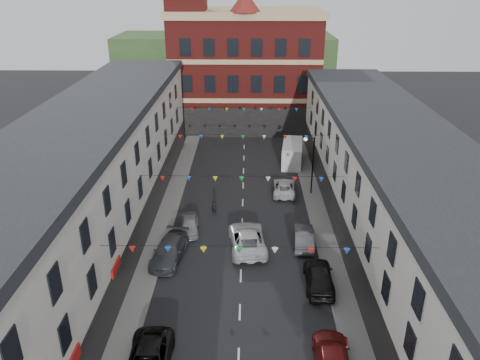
# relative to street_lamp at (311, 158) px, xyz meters

# --- Properties ---
(ground) EXTENTS (160.00, 160.00, 0.00)m
(ground) POSITION_rel_street_lamp_xyz_m (-6.55, -14.00, -3.90)
(ground) COLOR black
(ground) RESTS_ON ground
(pavement_left) EXTENTS (1.80, 64.00, 0.15)m
(pavement_left) POSITION_rel_street_lamp_xyz_m (-13.45, -12.00, -3.83)
(pavement_left) COLOR #605E5B
(pavement_left) RESTS_ON ground
(pavement_right) EXTENTS (1.80, 64.00, 0.15)m
(pavement_right) POSITION_rel_street_lamp_xyz_m (0.35, -12.00, -3.83)
(pavement_right) COLOR #605E5B
(pavement_right) RESTS_ON ground
(terrace_left) EXTENTS (8.40, 56.00, 10.70)m
(terrace_left) POSITION_rel_street_lamp_xyz_m (-18.33, -13.00, 1.44)
(terrace_left) COLOR beige
(terrace_left) RESTS_ON ground
(terrace_right) EXTENTS (8.40, 56.00, 9.70)m
(terrace_right) POSITION_rel_street_lamp_xyz_m (5.23, -13.00, 0.95)
(terrace_right) COLOR beige
(terrace_right) RESTS_ON ground
(civic_building) EXTENTS (20.60, 13.30, 18.50)m
(civic_building) POSITION_rel_street_lamp_xyz_m (-6.55, 23.95, 4.23)
(civic_building) COLOR maroon
(civic_building) RESTS_ON ground
(clock_tower) EXTENTS (5.60, 5.60, 30.00)m
(clock_tower) POSITION_rel_street_lamp_xyz_m (-14.05, 21.00, 11.03)
(clock_tower) COLOR maroon
(clock_tower) RESTS_ON ground
(distant_hill) EXTENTS (40.00, 14.00, 10.00)m
(distant_hill) POSITION_rel_street_lamp_xyz_m (-10.55, 48.00, 1.10)
(distant_hill) COLOR #2D4D24
(distant_hill) RESTS_ON ground
(street_lamp) EXTENTS (1.10, 0.36, 6.00)m
(street_lamp) POSITION_rel_street_lamp_xyz_m (0.00, 0.00, 0.00)
(street_lamp) COLOR black
(street_lamp) RESTS_ON ground
(car_left_d) EXTENTS (2.82, 5.45, 1.51)m
(car_left_d) POSITION_rel_street_lamp_xyz_m (-12.05, -11.86, -3.15)
(car_left_d) COLOR #393D40
(car_left_d) RESTS_ON ground
(car_left_e) EXTENTS (1.94, 3.94, 1.29)m
(car_left_e) POSITION_rel_street_lamp_xyz_m (-11.01, -7.62, -3.26)
(car_left_e) COLOR gray
(car_left_e) RESTS_ON ground
(car_right_c) EXTENTS (2.49, 5.15, 1.45)m
(car_right_c) POSITION_rel_street_lamp_xyz_m (-1.40, -22.66, -3.18)
(car_right_c) COLOR maroon
(car_right_c) RESTS_ON ground
(car_right_d) EXTENTS (2.10, 4.85, 1.63)m
(car_right_d) POSITION_rel_street_lamp_xyz_m (-1.05, -15.13, -3.09)
(car_right_d) COLOR black
(car_right_d) RESTS_ON ground
(car_right_e) EXTENTS (1.84, 4.45, 1.43)m
(car_right_e) POSITION_rel_street_lamp_xyz_m (-1.51, -9.62, -3.19)
(car_right_e) COLOR #474A4E
(car_right_e) RESTS_ON ground
(car_right_f) EXTENTS (2.41, 4.77, 1.29)m
(car_right_f) POSITION_rel_street_lamp_xyz_m (-2.42, 0.24, -3.26)
(car_right_f) COLOR silver
(car_right_f) RESTS_ON ground
(moving_car) EXTENTS (3.31, 6.17, 1.65)m
(moving_car) POSITION_rel_street_lamp_xyz_m (-6.09, -10.07, -3.08)
(moving_car) COLOR silver
(moving_car) RESTS_ON ground
(white_van) EXTENTS (2.83, 5.86, 2.49)m
(white_van) POSITION_rel_street_lamp_xyz_m (-0.95, 8.40, -2.66)
(white_van) COLOR silver
(white_van) RESTS_ON ground
(pedestrian) EXTENTS (0.64, 0.52, 1.53)m
(pedestrian) POSITION_rel_street_lamp_xyz_m (-9.11, -4.57, -3.14)
(pedestrian) COLOR black
(pedestrian) RESTS_ON ground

